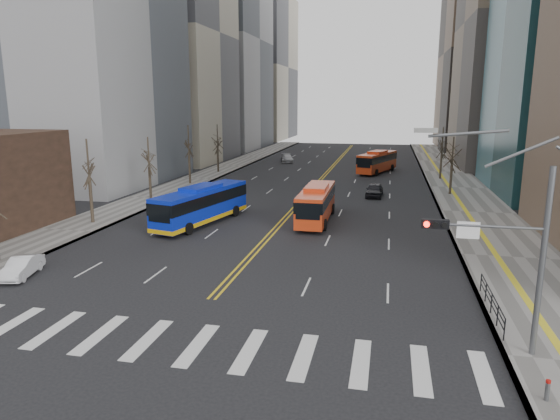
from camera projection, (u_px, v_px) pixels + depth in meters
name	position (u px, v px, depth m)	size (l,w,h in m)	color
ground	(172.00, 342.00, 22.07)	(220.00, 220.00, 0.00)	black
sidewalk_right	(458.00, 188.00, 61.36)	(7.00, 130.00, 0.15)	slate
sidewalk_left	(198.00, 179.00, 68.46)	(5.00, 130.00, 0.15)	slate
crosswalk	(172.00, 342.00, 22.06)	(26.70, 4.00, 0.01)	silver
centerline	(327.00, 173.00, 74.57)	(0.55, 100.00, 0.01)	gold
office_towers	(340.00, 18.00, 82.37)	(83.00, 134.00, 58.00)	gray
signal_mast	(506.00, 243.00, 20.07)	(5.37, 0.37, 9.39)	slate
pedestrian_railing	(492.00, 300.00, 24.63)	(0.06, 6.06, 1.02)	black
street_trees	(240.00, 153.00, 55.52)	(35.20, 47.20, 7.60)	#31281E
blue_bus	(202.00, 204.00, 43.30)	(4.99, 11.74, 3.36)	#0C25C1
red_bus_near	(316.00, 201.00, 44.10)	(2.66, 10.09, 3.22)	red
red_bus_far	(377.00, 161.00, 74.48)	(5.73, 10.55, 3.30)	red
car_white	(22.00, 267.00, 30.28)	(1.29, 3.69, 1.22)	silver
car_dark_mid	(374.00, 190.00, 55.91)	(1.76, 4.38, 1.49)	black
car_silver	(287.00, 158.00, 88.01)	(1.97, 4.84, 1.40)	#A8A9AE
car_dark_far	(376.00, 164.00, 80.61)	(2.18, 4.72, 1.31)	black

